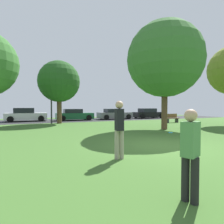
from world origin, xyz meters
TOP-DOWN VIEW (x-y plane):
  - ground_plane at (0.00, 0.00)m, footprint 44.00×44.00m
  - road_strip at (0.00, 16.00)m, footprint 44.00×6.40m
  - maple_tree_near at (-2.62, 12.25)m, footprint 3.99×3.99m
  - maple_tree_far at (3.69, 4.41)m, footprint 5.40×5.40m
  - person_catcher at (-2.59, -3.96)m, footprint 0.38×0.32m
  - person_bystander at (-2.57, -1.11)m, footprint 0.30×0.35m
  - frisbee_disc at (2.89, 2.83)m, footprint 0.27×0.27m
  - parked_car_white at (-5.70, 16.34)m, footprint 4.25×2.03m
  - parked_car_green at (-0.43, 15.74)m, footprint 4.35×1.95m
  - parked_car_grey at (4.83, 15.73)m, footprint 4.41×2.08m
  - parked_car_black at (10.09, 15.70)m, footprint 4.45×2.07m
  - park_bench at (8.08, 8.64)m, footprint 1.60×0.45m
  - street_lamp_post at (-3.36, 12.20)m, footprint 0.14×0.14m

SIDE VIEW (x-z plane):
  - ground_plane at x=0.00m, z-range 0.00..0.00m
  - road_strip at x=0.00m, z-range 0.00..0.01m
  - frisbee_disc at x=2.89m, z-range 0.00..0.03m
  - park_bench at x=8.08m, z-range 0.01..0.91m
  - parked_car_green at x=-0.43m, z-range -0.05..1.30m
  - parked_car_grey at x=4.83m, z-range -0.05..1.30m
  - parked_car_black at x=10.09m, z-range -0.05..1.32m
  - parked_car_white at x=-5.70m, z-range -0.06..1.42m
  - person_catcher at x=-2.59m, z-range 0.08..1.68m
  - person_bystander at x=-2.57m, z-range 0.11..1.93m
  - street_lamp_post at x=-3.36m, z-range 0.00..4.50m
  - maple_tree_near at x=-2.62m, z-range 1.02..7.09m
  - maple_tree_far at x=3.69m, z-range 1.15..8.87m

